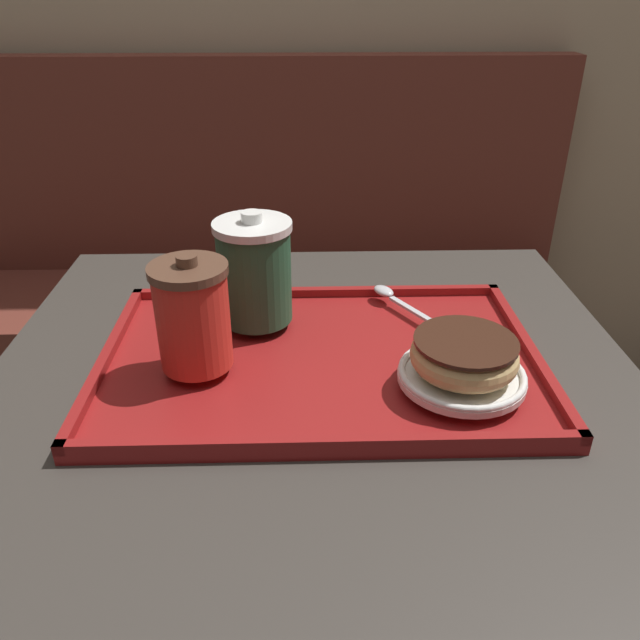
{
  "coord_description": "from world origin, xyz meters",
  "views": [
    {
      "loc": [
        -0.01,
        -0.63,
        1.17
      ],
      "look_at": [
        0.01,
        0.01,
        0.81
      ],
      "focal_mm": 35.0,
      "sensor_mm": 36.0,
      "label": 1
    }
  ],
  "objects_px": {
    "coffee_cup_rear": "(255,271)",
    "spoon": "(394,298)",
    "donut_chocolate_glazed": "(464,355)",
    "coffee_cup_front": "(193,315)"
  },
  "relations": [
    {
      "from": "donut_chocolate_glazed",
      "to": "coffee_cup_rear",
      "type": "bearing_deg",
      "value": 147.2
    },
    {
      "from": "coffee_cup_front",
      "to": "coffee_cup_rear",
      "type": "xyz_separation_m",
      "value": [
        0.06,
        0.11,
        0.0
      ]
    },
    {
      "from": "coffee_cup_rear",
      "to": "spoon",
      "type": "distance_m",
      "value": 0.2
    },
    {
      "from": "coffee_cup_front",
      "to": "coffee_cup_rear",
      "type": "bearing_deg",
      "value": 60.11
    },
    {
      "from": "coffee_cup_front",
      "to": "donut_chocolate_glazed",
      "type": "xyz_separation_m",
      "value": [
        0.3,
        -0.04,
        -0.03
      ]
    },
    {
      "from": "donut_chocolate_glazed",
      "to": "spoon",
      "type": "distance_m",
      "value": 0.21
    },
    {
      "from": "coffee_cup_rear",
      "to": "coffee_cup_front",
      "type": "bearing_deg",
      "value": -119.89
    },
    {
      "from": "coffee_cup_rear",
      "to": "donut_chocolate_glazed",
      "type": "height_order",
      "value": "coffee_cup_rear"
    },
    {
      "from": "coffee_cup_rear",
      "to": "spoon",
      "type": "xyz_separation_m",
      "value": [
        0.19,
        0.04,
        -0.06
      ]
    },
    {
      "from": "donut_chocolate_glazed",
      "to": "spoon",
      "type": "xyz_separation_m",
      "value": [
        -0.05,
        0.2,
        -0.03
      ]
    }
  ]
}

